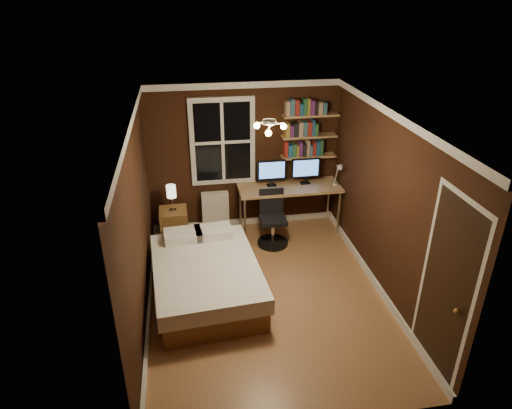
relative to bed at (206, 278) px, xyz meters
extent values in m
plane|color=brown|center=(0.80, -0.13, -0.28)|extent=(4.20, 4.20, 0.00)
cube|color=black|center=(0.80, 1.97, 0.97)|extent=(3.20, 0.04, 2.50)
cube|color=black|center=(-0.80, -0.13, 0.97)|extent=(0.04, 4.20, 2.50)
cube|color=black|center=(2.40, -0.13, 0.97)|extent=(0.04, 4.20, 2.50)
cube|color=white|center=(0.80, -0.13, 2.22)|extent=(3.20, 4.20, 0.02)
cube|color=silver|center=(0.45, 1.93, 1.27)|extent=(1.06, 0.06, 1.46)
sphere|color=gold|center=(2.35, -1.98, 0.72)|extent=(0.06, 0.06, 0.06)
cube|color=#A07C4D|center=(1.88, 1.85, 0.97)|extent=(0.92, 0.22, 0.03)
cube|color=#A07C4D|center=(1.88, 1.85, 1.32)|extent=(0.92, 0.22, 0.03)
cube|color=#A07C4D|center=(1.88, 1.85, 1.67)|extent=(0.92, 0.22, 0.03)
cube|color=brown|center=(0.00, -0.03, -0.13)|extent=(1.44, 1.94, 0.30)
cube|color=silver|center=(0.00, -0.03, 0.13)|extent=(1.52, 2.01, 0.22)
cube|color=white|center=(-0.28, 0.67, 0.31)|extent=(0.56, 0.41, 0.13)
cube|color=white|center=(0.17, 0.71, 0.31)|extent=(0.56, 0.41, 0.13)
cube|color=brown|center=(-0.42, 1.57, 0.00)|extent=(0.46, 0.46, 0.56)
cube|color=white|center=(0.28, 1.85, 0.07)|extent=(0.46, 0.16, 0.68)
cube|color=#A07C4D|center=(1.52, 1.62, 0.52)|extent=(1.71, 0.64, 0.04)
cylinder|color=beige|center=(0.73, 1.34, 0.11)|extent=(0.04, 0.04, 0.77)
cylinder|color=beige|center=(2.32, 1.34, 0.11)|extent=(0.04, 0.04, 0.77)
cylinder|color=beige|center=(0.73, 1.91, 0.11)|extent=(0.04, 0.04, 0.77)
cylinder|color=beige|center=(2.32, 1.91, 0.11)|extent=(0.04, 0.04, 0.77)
cylinder|color=black|center=(1.16, 1.17, -0.25)|extent=(0.50, 0.50, 0.05)
cylinder|color=silver|center=(1.16, 1.17, -0.04)|extent=(0.06, 0.06, 0.37)
cube|color=black|center=(1.16, 1.17, 0.18)|extent=(0.42, 0.42, 0.07)
cube|color=black|center=(1.16, 1.36, 0.42)|extent=(0.39, 0.05, 0.43)
camera|label=1|loc=(-0.16, -5.15, 3.63)|focal=32.00mm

